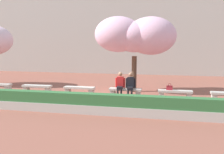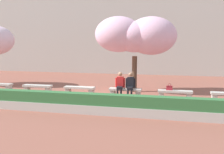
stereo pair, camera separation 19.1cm
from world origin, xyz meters
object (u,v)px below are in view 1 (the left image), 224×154
Objects in this scene: stone_bench_center at (79,89)px; cherry_tree_main at (136,36)px; handbag at (169,87)px; stone_bench_east_end at (175,93)px; stone_bench_near_east at (125,91)px; person_seated_left at (120,84)px; stone_bench_near_west at (37,88)px; person_seated_right at (130,84)px.

cherry_tree_main is at bearing 31.71° from stone_bench_center.
stone_bench_east_end is at bearing -5.52° from handbag.
stone_bench_east_end is at bearing 0.00° from stone_bench_near_east.
cherry_tree_main is (0.29, 1.73, 2.90)m from stone_bench_near_east.
stone_bench_east_end is 4.95× the size of handbag.
person_seated_left is 3.12m from cherry_tree_main.
handbag is at bearing 174.48° from stone_bench_east_end.
stone_bench_center and stone_bench_east_end have the same top height.
person_seated_right is at bearing -0.58° from stone_bench_near_west.
cherry_tree_main reaches higher than stone_bench_near_west.
stone_bench_center is (2.51, 0.00, 0.00)m from stone_bench_near_west.
cherry_tree_main reaches higher than person_seated_left.
person_seated_right is at bearing -0.02° from person_seated_left.
person_seated_left is 1.00× the size of person_seated_right.
person_seated_left is at bearing -178.90° from stone_bench_east_end.
cherry_tree_main is (2.80, 1.73, 2.90)m from stone_bench_center.
cherry_tree_main is at bearing 80.33° from stone_bench_near_east.
stone_bench_east_end is 4.04m from cherry_tree_main.
person_seated_right is 0.28× the size of cherry_tree_main.
cherry_tree_main is at bearing 141.96° from stone_bench_east_end.
stone_bench_near_east and stone_bench_east_end have the same top height.
stone_bench_near_east is at bearing 0.00° from stone_bench_near_west.
stone_bench_near_east is 0.37× the size of cherry_tree_main.
handbag is at bearing 0.21° from stone_bench_near_west.
person_seated_right reaches higher than stone_bench_east_end.
stone_bench_near_east is (5.01, 0.00, 0.00)m from stone_bench_near_west.
stone_bench_near_east is at bearing 180.00° from stone_bench_east_end.
handbag is at bearing 0.70° from stone_bench_near_east.
person_seated_left is at bearing -107.44° from cherry_tree_main.
stone_bench_center is at bearing 178.64° from person_seated_left.
handbag is (2.49, 0.08, -0.12)m from person_seated_left.
stone_bench_center is at bearing 180.00° from stone_bench_east_end.
stone_bench_east_end is 2.80m from person_seated_left.
stone_bench_near_west is 0.37× the size of cherry_tree_main.
person_seated_right is at bearing -177.63° from handbag.
person_seated_right is (5.29, -0.05, 0.40)m from stone_bench_near_west.
stone_bench_near_east is 1.30× the size of person_seated_left.
person_seated_right is (-2.23, -0.05, 0.40)m from stone_bench_east_end.
cherry_tree_main reaches higher than stone_bench_near_east.
person_seated_left reaches higher than stone_bench_east_end.
handbag is 3.67m from cherry_tree_main.
stone_bench_near_west is 4.76m from person_seated_left.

